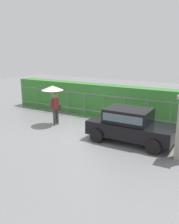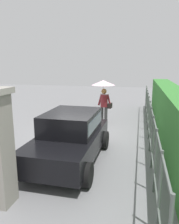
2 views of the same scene
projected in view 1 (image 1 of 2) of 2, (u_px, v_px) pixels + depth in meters
ground_plane at (80, 134)px, 11.72m from camera, size 40.00×40.00×0.00m
car at (130, 124)px, 10.65m from camera, size 3.75×1.89×1.48m
pedestrian at (54, 94)px, 12.75m from camera, size 1.13×1.13×2.11m
fence_section at (103, 106)px, 13.81m from camera, size 12.40×0.05×1.50m
hedge_row at (110, 101)px, 14.49m from camera, size 13.35×0.90×1.90m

